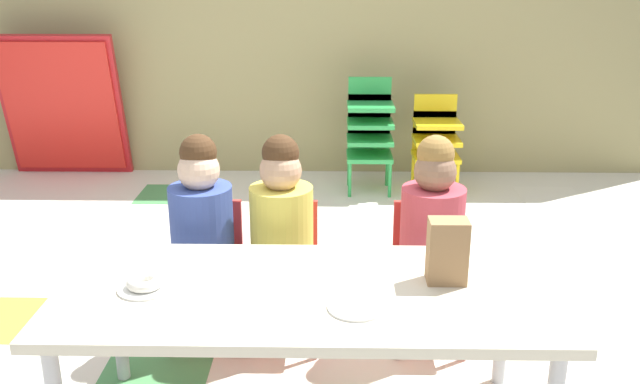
{
  "coord_description": "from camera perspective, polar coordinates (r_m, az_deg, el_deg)",
  "views": [
    {
      "loc": [
        0.26,
        -2.77,
        1.57
      ],
      "look_at": [
        0.22,
        -0.5,
        0.8
      ],
      "focal_mm": 38.33,
      "sensor_mm": 36.0,
      "label": 1
    }
  ],
  "objects": [
    {
      "name": "ground_plane",
      "position": [
        3.2,
        -3.6,
        -10.96
      ],
      "size": [
        5.84,
        4.87,
        0.02
      ],
      "color": "silver"
    },
    {
      "name": "back_wall",
      "position": [
        5.23,
        -1.82,
        14.79
      ],
      "size": [
        5.84,
        0.1,
        2.43
      ],
      "primitive_type": "cube",
      "color": "tan",
      "rests_on": "ground_plane"
    },
    {
      "name": "craft_table",
      "position": [
        2.29,
        -1.15,
        -9.11
      ],
      "size": [
        1.64,
        0.72,
        0.55
      ],
      "color": "beige",
      "rests_on": "ground_plane"
    },
    {
      "name": "seated_child_near_camera",
      "position": [
        2.85,
        -9.81,
        -2.48
      ],
      "size": [
        0.32,
        0.31,
        0.92
      ],
      "color": "red",
      "rests_on": "ground_plane"
    },
    {
      "name": "seated_child_middle_seat",
      "position": [
        2.81,
        -3.21,
        -2.55
      ],
      "size": [
        0.32,
        0.31,
        0.92
      ],
      "color": "red",
      "rests_on": "ground_plane"
    },
    {
      "name": "seated_child_far_right",
      "position": [
        2.83,
        9.33,
        -2.61
      ],
      "size": [
        0.32,
        0.31,
        0.92
      ],
      "color": "red",
      "rests_on": "ground_plane"
    },
    {
      "name": "kid_chair_green_stack",
      "position": [
        4.85,
        4.17,
        5.37
      ],
      "size": [
        0.32,
        0.3,
        0.8
      ],
      "color": "green",
      "rests_on": "ground_plane"
    },
    {
      "name": "kid_chair_yellow_stack",
      "position": [
        4.91,
        9.64,
        4.59
      ],
      "size": [
        0.32,
        0.3,
        0.68
      ],
      "color": "yellow",
      "rests_on": "ground_plane"
    },
    {
      "name": "folded_activity_table",
      "position": [
        5.5,
        -20.72,
        6.67
      ],
      "size": [
        0.9,
        0.29,
        1.09
      ],
      "color": "red",
      "rests_on": "ground_plane"
    },
    {
      "name": "paper_bag_brown",
      "position": [
        2.3,
        10.59,
        -4.88
      ],
      "size": [
        0.13,
        0.09,
        0.22
      ],
      "primitive_type": "cube",
      "color": "#9E754C",
      "rests_on": "craft_table"
    },
    {
      "name": "paper_plate_near_edge",
      "position": [
        2.33,
        -14.38,
        -7.78
      ],
      "size": [
        0.18,
        0.18,
        0.01
      ],
      "primitive_type": "cylinder",
      "color": "white",
      "rests_on": "craft_table"
    },
    {
      "name": "paper_plate_center_table",
      "position": [
        2.14,
        3.05,
        -9.59
      ],
      "size": [
        0.18,
        0.18,
        0.01
      ],
      "primitive_type": "cylinder",
      "color": "white",
      "rests_on": "craft_table"
    },
    {
      "name": "donut_powdered_on_plate",
      "position": [
        2.32,
        -14.42,
        -7.29
      ],
      "size": [
        0.12,
        0.12,
        0.04
      ],
      "primitive_type": "torus",
      "color": "white",
      "rests_on": "craft_table"
    }
  ]
}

